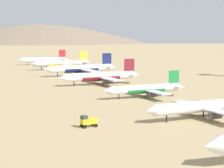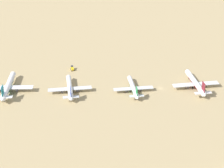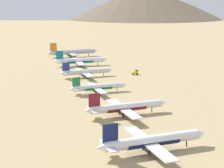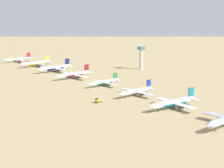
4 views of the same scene
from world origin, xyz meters
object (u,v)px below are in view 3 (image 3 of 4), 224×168
Objects in this scene: parked_jet_3 at (125,107)px; parked_jet_7 at (72,52)px; parked_jet_4 at (98,87)px; parked_jet_5 at (86,72)px; parked_jet_2 at (152,141)px; service_truck at (135,72)px; parked_jet_6 at (80,61)px.

parked_jet_3 is 211.53m from parked_jet_7.
parked_jet_5 is (-2.54, 52.61, 0.40)m from parked_jet_4.
parked_jet_4 is 0.75× the size of parked_jet_7.
parked_jet_2 reaches higher than service_truck.
parked_jet_3 is at bearing -106.13° from service_truck.
service_truck is (41.71, 2.73, -2.26)m from parked_jet_5.
parked_jet_2 is 263.39m from parked_jet_7.
parked_jet_6 is at bearing 89.82° from parked_jet_5.
parked_jet_7 is (-3.18, 105.79, 1.00)m from parked_jet_5.
parked_jet_3 is 1.10× the size of parked_jet_5.
parked_jet_3 is 0.95× the size of parked_jet_6.
parked_jet_2 is 0.93× the size of parked_jet_7.
service_truck is at bearing 3.75° from parked_jet_5.
parked_jet_7 reaches higher than parked_jet_4.
parked_jet_2 is 1.24× the size of parked_jet_4.
parked_jet_2 is at bearing -86.93° from parked_jet_7.
parked_jet_4 is 104.00m from parked_jet_6.
parked_jet_6 is 9.16× the size of service_truck.
parked_jet_4 is 67.83m from service_truck.
parked_jet_2 reaches higher than parked_jet_3.
parked_jet_3 is 0.89× the size of parked_jet_7.
parked_jet_2 is 1.14× the size of parked_jet_5.
parked_jet_7 is at bearing 92.07° from parked_jet_4.
parked_jet_6 is at bearing 92.95° from parked_jet_2.
service_truck is at bearing 73.87° from parked_jet_3.
parked_jet_3 is at bearing 90.51° from parked_jet_2.
parked_jet_2 is 104.96m from parked_jet_4.
parked_jet_6 is 54.53m from parked_jet_7.
parked_jet_5 is 7.95× the size of service_truck.
parked_jet_5 is 105.84m from parked_jet_7.
parked_jet_2 is at bearing -100.89° from service_truck.
parked_jet_5 is at bearing -90.18° from parked_jet_6.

